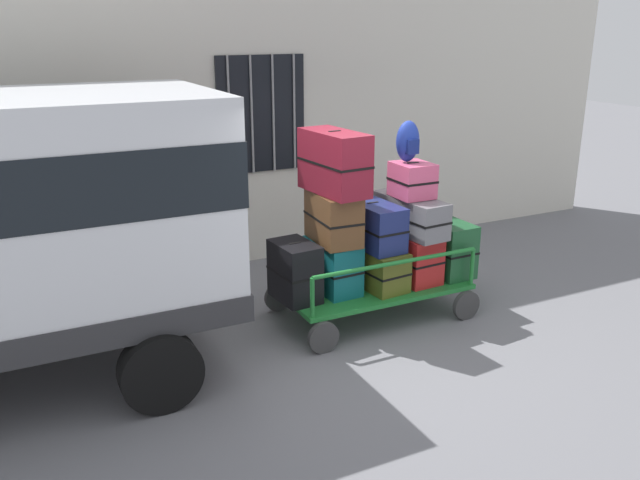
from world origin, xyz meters
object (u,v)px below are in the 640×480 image
(suitcase_midright_top, at_px, (412,180))
(backpack, at_px, (408,142))
(suitcase_midleft_bottom, at_px, (333,266))
(suitcase_right_bottom, at_px, (442,245))
(luggage_cart, at_px, (371,288))
(suitcase_midright_bottom, at_px, (409,255))
(suitcase_midright_middle, at_px, (410,215))
(suitcase_left_bottom, at_px, (295,271))
(suitcase_midleft_top, at_px, (334,162))
(suitcase_center_bottom, at_px, (371,265))
(suitcase_midleft_middle, at_px, (334,217))
(suitcase_center_middle, at_px, (372,224))

(suitcase_midright_top, height_order, backpack, backpack)
(suitcase_midleft_bottom, height_order, suitcase_right_bottom, suitcase_right_bottom)
(suitcase_midright_top, xyz_separation_m, suitcase_right_bottom, (0.47, 0.02, -0.83))
(luggage_cart, xyz_separation_m, suitcase_midright_bottom, (0.47, -0.02, 0.33))
(suitcase_midright_bottom, distance_m, backpack, 1.28)
(suitcase_midright_middle, xyz_separation_m, suitcase_right_bottom, (0.47, 0.01, -0.43))
(luggage_cart, distance_m, suitcase_midright_middle, 0.92)
(suitcase_left_bottom, xyz_separation_m, suitcase_midleft_top, (0.47, 0.03, 1.10))
(suitcase_midleft_bottom, distance_m, suitcase_right_bottom, 1.40)
(suitcase_left_bottom, xyz_separation_m, backpack, (1.37, 0.05, 1.24))
(suitcase_midleft_bottom, xyz_separation_m, backpack, (0.90, -0.00, 1.27))
(luggage_cart, relative_size, suitcase_midleft_bottom, 2.95)
(suitcase_center_bottom, relative_size, suitcase_right_bottom, 1.14)
(backpack, bearing_deg, suitcase_midleft_bottom, 179.94)
(suitcase_midleft_middle, bearing_deg, suitcase_midright_middle, -2.59)
(suitcase_midright_middle, bearing_deg, suitcase_midleft_middle, 177.41)
(suitcase_midleft_top, relative_size, suitcase_right_bottom, 1.04)
(suitcase_midleft_bottom, relative_size, suitcase_center_bottom, 0.73)
(suitcase_center_bottom, relative_size, suitcase_midright_bottom, 1.19)
(suitcase_left_bottom, relative_size, suitcase_center_middle, 0.73)
(suitcase_midleft_top, bearing_deg, suitcase_midright_top, -2.58)
(suitcase_center_middle, xyz_separation_m, suitcase_midright_top, (0.47, -0.04, 0.45))
(suitcase_center_bottom, bearing_deg, suitcase_midleft_bottom, 177.66)
(suitcase_right_bottom, distance_m, backpack, 1.34)
(suitcase_center_middle, bearing_deg, suitcase_midright_top, -4.68)
(suitcase_left_bottom, relative_size, suitcase_right_bottom, 0.72)
(suitcase_midleft_bottom, distance_m, suitcase_center_bottom, 0.47)
(luggage_cart, xyz_separation_m, suitcase_midleft_bottom, (-0.47, 0.04, 0.33))
(luggage_cart, distance_m, suitcase_midleft_bottom, 0.58)
(suitcase_center_middle, bearing_deg, suitcase_midleft_top, 179.53)
(suitcase_midleft_top, relative_size, suitcase_midright_bottom, 1.08)
(suitcase_right_bottom, bearing_deg, suitcase_midleft_middle, 178.76)
(suitcase_midright_middle, bearing_deg, backpack, 122.95)
(suitcase_left_bottom, distance_m, suitcase_midleft_top, 1.19)
(suitcase_midleft_bottom, xyz_separation_m, suitcase_midleft_middle, (0.00, -0.01, 0.54))
(suitcase_midleft_middle, height_order, backpack, backpack)
(suitcase_midleft_top, height_order, backpack, backpack)
(luggage_cart, distance_m, suitcase_midleft_top, 1.54)
(backpack, bearing_deg, suitcase_right_bottom, -4.69)
(suitcase_midleft_top, xyz_separation_m, suitcase_center_bottom, (0.47, 0.00, -1.19))
(suitcase_center_middle, distance_m, backpack, 0.97)
(suitcase_midleft_bottom, distance_m, suitcase_midright_middle, 1.05)
(luggage_cart, xyz_separation_m, suitcase_midleft_middle, (-0.47, 0.03, 0.88))
(suitcase_left_bottom, height_order, suitcase_midright_middle, suitcase_midright_middle)
(suitcase_left_bottom, xyz_separation_m, suitcase_midright_middle, (1.40, -0.00, 0.43))
(suitcase_midleft_middle, distance_m, suitcase_right_bottom, 1.49)
(luggage_cart, distance_m, suitcase_left_bottom, 1.00)
(luggage_cart, xyz_separation_m, suitcase_midleft_top, (-0.47, 0.02, 1.46))
(suitcase_midright_bottom, bearing_deg, suitcase_center_bottom, 175.35)
(suitcase_midright_top, bearing_deg, backpack, 118.88)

